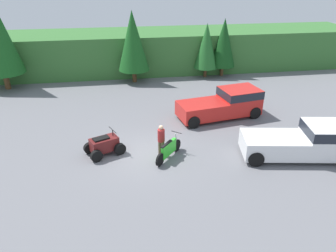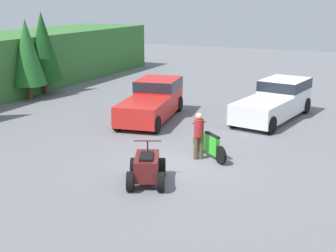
# 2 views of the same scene
# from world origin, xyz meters

# --- Properties ---
(ground_plane) EXTENTS (80.00, 80.00, 0.00)m
(ground_plane) POSITION_xyz_m (0.00, 0.00, 0.00)
(ground_plane) COLOR slate
(hillside_backdrop) EXTENTS (44.00, 6.00, 3.54)m
(hillside_backdrop) POSITION_xyz_m (0.00, 16.00, 1.77)
(hillside_backdrop) COLOR #387033
(hillside_backdrop) RESTS_ON ground_plane
(tree_mid_left) EXTENTS (2.61, 2.61, 5.92)m
(tree_mid_left) POSITION_xyz_m (0.33, 12.22, 3.48)
(tree_mid_left) COLOR brown
(tree_mid_left) RESTS_ON ground_plane
(tree_mid_right) EXTENTS (2.07, 2.07, 4.69)m
(tree_mid_right) POSITION_xyz_m (6.70, 12.67, 2.76)
(tree_mid_right) COLOR brown
(tree_mid_right) RESTS_ON ground_plane
(tree_right) EXTENTS (2.22, 2.22, 5.05)m
(tree_right) POSITION_xyz_m (8.28, 12.79, 2.97)
(tree_right) COLOR brown
(tree_right) RESTS_ON ground_plane
(pickup_truck_red) EXTENTS (5.64, 2.96, 1.82)m
(pickup_truck_red) POSITION_xyz_m (5.77, 3.98, 0.96)
(pickup_truck_red) COLOR red
(pickup_truck_red) RESTS_ON ground_plane
(pickup_truck_second) EXTENTS (5.97, 2.99, 1.82)m
(pickup_truck_second) POSITION_xyz_m (8.38, -1.62, 0.96)
(pickup_truck_second) COLOR white
(pickup_truck_second) RESTS_ON ground_plane
(dirt_bike) EXTENTS (1.59, 1.87, 1.18)m
(dirt_bike) POSITION_xyz_m (1.25, -0.65, 0.49)
(dirt_bike) COLOR black
(dirt_bike) RESTS_ON ground_plane
(quad_atv) EXTENTS (2.25, 1.87, 1.30)m
(quad_atv) POSITION_xyz_m (-2.02, 0.30, 0.51)
(quad_atv) COLOR black
(quad_atv) RESTS_ON ground_plane
(rider_person) EXTENTS (0.51, 0.51, 1.77)m
(rider_person) POSITION_xyz_m (0.90, -0.36, 0.96)
(rider_person) COLOR brown
(rider_person) RESTS_ON ground_plane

